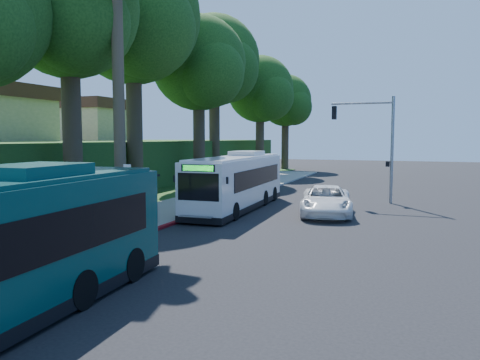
% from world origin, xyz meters
% --- Properties ---
extents(ground, '(140.00, 140.00, 0.00)m').
position_xyz_m(ground, '(0.00, 0.00, 0.00)').
color(ground, black).
rests_on(ground, ground).
extents(sidewalk, '(4.50, 70.00, 0.12)m').
position_xyz_m(sidewalk, '(-7.30, 0.00, 0.06)').
color(sidewalk, gray).
rests_on(sidewalk, ground).
extents(red_curb, '(0.25, 30.00, 0.13)m').
position_xyz_m(red_curb, '(-5.00, -4.00, 0.07)').
color(red_curb, maroon).
rests_on(red_curb, ground).
extents(grass_verge, '(8.00, 70.00, 0.06)m').
position_xyz_m(grass_verge, '(-13.00, 5.00, 0.03)').
color(grass_verge, '#234719').
rests_on(grass_verge, ground).
extents(bus_shelter, '(3.20, 1.51, 2.55)m').
position_xyz_m(bus_shelter, '(-7.26, -2.86, 1.81)').
color(bus_shelter, black).
rests_on(bus_shelter, ground).
extents(stop_sign_pole, '(0.35, 0.06, 3.17)m').
position_xyz_m(stop_sign_pole, '(-5.40, -5.00, 2.08)').
color(stop_sign_pole, gray).
rests_on(stop_sign_pole, ground).
extents(traffic_signal_pole, '(4.10, 0.30, 7.00)m').
position_xyz_m(traffic_signal_pole, '(3.78, 10.00, 4.42)').
color(traffic_signal_pole, gray).
rests_on(traffic_signal_pole, ground).
extents(hillside_backdrop, '(24.00, 60.00, 8.80)m').
position_xyz_m(hillside_backdrop, '(-26.30, 15.10, 2.44)').
color(hillside_backdrop, '#234719').
rests_on(hillside_backdrop, ground).
extents(tree_0, '(8.40, 8.00, 15.70)m').
position_xyz_m(tree_0, '(-12.40, -0.02, 11.20)').
color(tree_0, '#382B1E').
rests_on(tree_0, ground).
extents(tree_1, '(10.50, 10.00, 18.26)m').
position_xyz_m(tree_1, '(-13.37, 7.98, 12.73)').
color(tree_1, '#382B1E').
rests_on(tree_1, ground).
extents(tree_2, '(8.82, 8.40, 15.12)m').
position_xyz_m(tree_2, '(-11.89, 15.98, 10.48)').
color(tree_2, '#382B1E').
rests_on(tree_2, ground).
extents(tree_3, '(10.08, 9.60, 17.28)m').
position_xyz_m(tree_3, '(-13.88, 23.98, 11.98)').
color(tree_3, '#382B1E').
rests_on(tree_3, ground).
extents(tree_4, '(8.40, 8.00, 14.14)m').
position_xyz_m(tree_4, '(-11.40, 31.98, 9.73)').
color(tree_4, '#382B1E').
rests_on(tree_4, ground).
extents(tree_5, '(7.35, 7.00, 12.86)m').
position_xyz_m(tree_5, '(-10.41, 39.99, 8.96)').
color(tree_5, '#382B1E').
rests_on(tree_5, ground).
extents(white_bus, '(2.88, 11.73, 3.47)m').
position_xyz_m(white_bus, '(-3.80, 4.20, 1.70)').
color(white_bus, silver).
rests_on(white_bus, ground).
extents(pickup, '(3.68, 6.24, 1.63)m').
position_xyz_m(pickup, '(1.64, 3.86, 0.81)').
color(pickup, white).
rests_on(pickup, ground).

